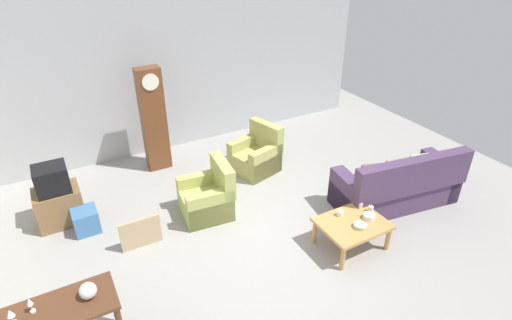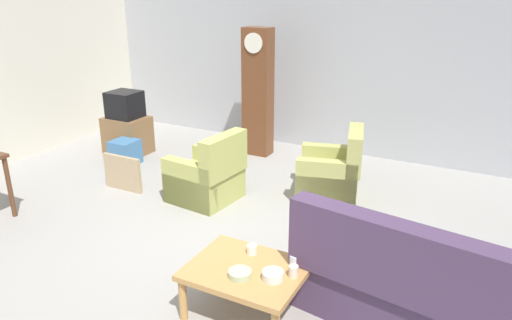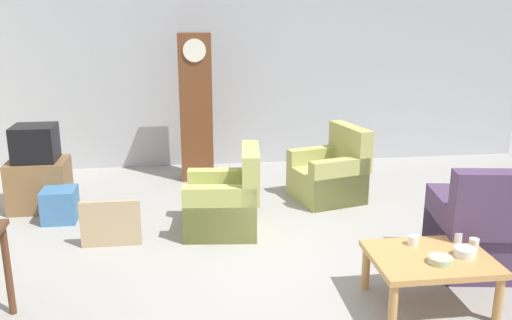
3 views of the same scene
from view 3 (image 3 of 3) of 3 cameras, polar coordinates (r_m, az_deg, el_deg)
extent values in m
plane|color=#999691|center=(5.43, 4.75, -10.52)|extent=(10.40, 10.40, 0.00)
cube|color=#ADAFB5|center=(8.45, -0.08, 10.38)|extent=(8.40, 0.16, 3.20)
cube|color=#4C3856|center=(5.54, 19.04, -6.95)|extent=(0.36, 0.87, 0.68)
cube|color=brown|center=(5.64, 23.51, -3.97)|extent=(0.38, 0.23, 0.36)
cube|color=tan|center=(6.09, -3.57, -5.41)|extent=(0.83, 0.83, 0.40)
cube|color=tan|center=(5.94, -0.55, -1.25)|extent=(0.26, 0.77, 0.52)
cube|color=tan|center=(6.34, -3.48, -3.58)|extent=(0.77, 0.24, 0.60)
cube|color=tan|center=(5.78, -3.69, -5.56)|extent=(0.77, 0.24, 0.60)
cube|color=tan|center=(7.07, 7.18, -2.45)|extent=(0.93, 0.93, 0.40)
cube|color=tan|center=(7.10, 9.56, 1.40)|extent=(0.37, 0.78, 0.52)
cube|color=tan|center=(7.29, 6.05, -1.03)|extent=(0.78, 0.35, 0.60)
cube|color=tan|center=(6.80, 8.45, -2.38)|extent=(0.78, 0.35, 0.60)
cube|color=tan|center=(4.78, 17.40, -9.57)|extent=(0.96, 0.76, 0.05)
cylinder|color=tan|center=(4.47, 13.79, -14.36)|extent=(0.07, 0.07, 0.39)
cylinder|color=tan|center=(4.82, 23.51, -12.94)|extent=(0.07, 0.07, 0.39)
cylinder|color=tan|center=(5.00, 11.14, -10.74)|extent=(0.07, 0.07, 0.39)
cylinder|color=tan|center=(5.32, 19.99, -9.78)|extent=(0.07, 0.07, 0.39)
cylinder|color=#56331E|center=(4.87, -23.99, -10.26)|extent=(0.06, 0.06, 0.75)
cube|color=brown|center=(7.69, -6.15, 5.29)|extent=(0.44, 0.28, 2.02)
cylinder|color=silver|center=(7.44, -6.30, 11.05)|extent=(0.30, 0.02, 0.30)
cube|color=brown|center=(7.15, -21.21, -2.38)|extent=(0.68, 0.52, 0.60)
cube|color=black|center=(7.01, -21.62, 1.61)|extent=(0.48, 0.44, 0.42)
cube|color=tan|center=(5.87, -14.62, -6.31)|extent=(0.60, 0.05, 0.48)
cube|color=teal|center=(6.72, -19.36, -4.34)|extent=(0.37, 0.38, 0.38)
cylinder|color=white|center=(4.91, 15.74, -7.90)|extent=(0.09, 0.09, 0.08)
cylinder|color=silver|center=(5.09, 19.84, -7.40)|extent=(0.08, 0.08, 0.09)
cylinder|color=beige|center=(4.98, 21.34, -8.00)|extent=(0.08, 0.08, 0.10)
cylinder|color=white|center=(4.84, 20.55, -8.80)|extent=(0.17, 0.17, 0.07)
cylinder|color=#B2C69E|center=(4.66, 18.30, -9.66)|extent=(0.19, 0.19, 0.05)
camera|label=1|loc=(2.37, -95.13, 47.10)|focal=28.32mm
camera|label=2|loc=(3.70, 70.52, 9.63)|focal=33.86mm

